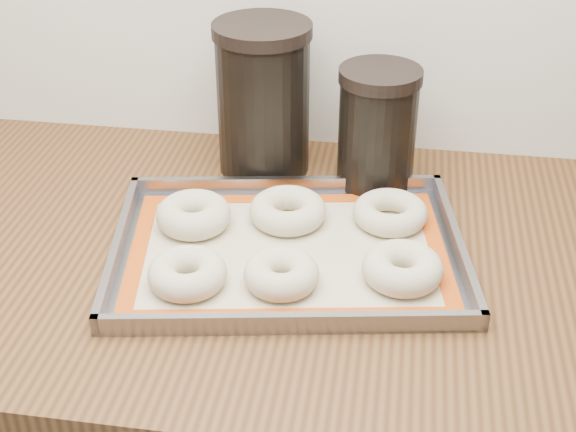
% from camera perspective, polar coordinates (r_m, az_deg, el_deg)
% --- Properties ---
extents(countertop, '(3.06, 0.68, 0.04)m').
position_cam_1_polar(countertop, '(1.08, 8.68, -3.96)').
color(countertop, brown).
rests_on(countertop, cabinet).
extents(baking_tray, '(0.51, 0.40, 0.03)m').
position_cam_1_polar(baking_tray, '(1.07, -0.00, -2.42)').
color(baking_tray, gray).
rests_on(baking_tray, countertop).
extents(baking_mat, '(0.46, 0.36, 0.00)m').
position_cam_1_polar(baking_mat, '(1.07, 0.00, -2.50)').
color(baking_mat, '#C6B793').
rests_on(baking_mat, baking_tray).
extents(bagel_front_left, '(0.10, 0.10, 0.04)m').
position_cam_1_polar(bagel_front_left, '(1.00, -7.17, -4.07)').
color(bagel_front_left, beige).
rests_on(bagel_front_left, baking_mat).
extents(bagel_front_mid, '(0.11, 0.11, 0.04)m').
position_cam_1_polar(bagel_front_mid, '(1.00, -0.48, -4.14)').
color(bagel_front_mid, beige).
rests_on(bagel_front_mid, baking_mat).
extents(bagel_front_right, '(0.13, 0.13, 0.04)m').
position_cam_1_polar(bagel_front_right, '(1.01, 8.14, -3.69)').
color(bagel_front_right, beige).
rests_on(bagel_front_right, baking_mat).
extents(bagel_back_left, '(0.14, 0.14, 0.04)m').
position_cam_1_polar(bagel_back_left, '(1.12, -6.73, 0.10)').
color(bagel_back_left, beige).
rests_on(bagel_back_left, baking_mat).
extents(bagel_back_mid, '(0.11, 0.11, 0.04)m').
position_cam_1_polar(bagel_back_mid, '(1.12, -0.01, 0.39)').
color(bagel_back_mid, beige).
rests_on(bagel_back_mid, baking_mat).
extents(bagel_back_right, '(0.11, 0.11, 0.03)m').
position_cam_1_polar(bagel_back_right, '(1.13, 7.28, 0.25)').
color(bagel_back_right, beige).
rests_on(bagel_back_right, baking_mat).
extents(canister_left, '(0.15, 0.15, 0.23)m').
position_cam_1_polar(canister_left, '(1.22, -1.77, 8.35)').
color(canister_left, black).
rests_on(canister_left, countertop).
extents(canister_mid, '(0.12, 0.12, 0.19)m').
position_cam_1_polar(canister_mid, '(1.19, 6.36, 6.23)').
color(canister_mid, black).
rests_on(canister_mid, countertop).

